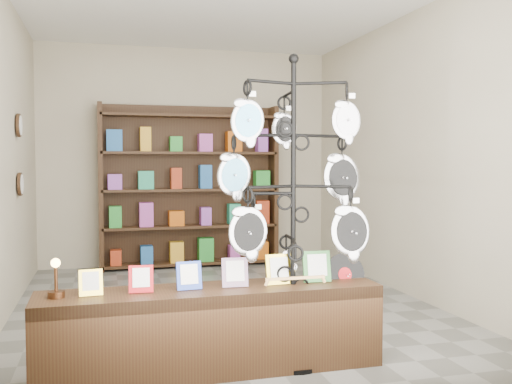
% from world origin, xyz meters
% --- Properties ---
extents(ground, '(5.00, 5.00, 0.00)m').
position_xyz_m(ground, '(0.00, 0.00, 0.00)').
color(ground, slate).
rests_on(ground, ground).
extents(room_envelope, '(5.00, 5.00, 5.00)m').
position_xyz_m(room_envelope, '(0.00, 0.00, 1.85)').
color(room_envelope, '#B7AE93').
rests_on(room_envelope, ground).
extents(display_tree, '(1.11, 0.99, 2.17)m').
position_xyz_m(display_tree, '(0.13, -1.70, 1.25)').
color(display_tree, black).
rests_on(display_tree, ground).
extents(front_shelf, '(2.33, 0.50, 0.82)m').
position_xyz_m(front_shelf, '(-0.44, -1.68, 0.29)').
color(front_shelf, black).
rests_on(front_shelf, ground).
extents(back_shelving, '(2.42, 0.36, 2.20)m').
position_xyz_m(back_shelving, '(0.00, 2.30, 1.03)').
color(back_shelving, black).
rests_on(back_shelving, ground).
extents(wall_clocks, '(0.03, 0.24, 0.84)m').
position_xyz_m(wall_clocks, '(-1.97, 0.80, 1.50)').
color(wall_clocks, black).
rests_on(wall_clocks, ground).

